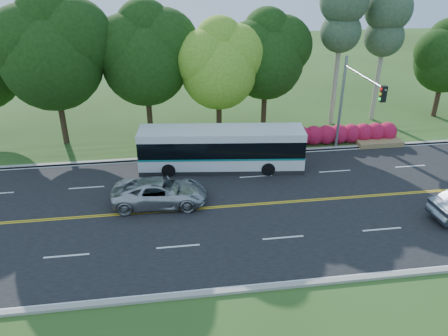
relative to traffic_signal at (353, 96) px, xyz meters
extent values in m
plane|color=#2A4416|center=(-6.49, -5.40, -4.67)|extent=(120.00, 120.00, 0.00)
cube|color=black|center=(-6.49, -5.40, -4.66)|extent=(60.00, 14.00, 0.02)
cube|color=#9C998D|center=(-6.49, 1.75, -4.60)|extent=(60.00, 0.30, 0.15)
cube|color=#9C998D|center=(-6.49, -12.55, -4.60)|extent=(60.00, 0.30, 0.15)
cube|color=#2A4416|center=(-6.49, 3.60, -4.62)|extent=(60.00, 4.00, 0.10)
cube|color=gold|center=(-6.49, -5.48, -4.65)|extent=(57.00, 0.10, 0.00)
cube|color=gold|center=(-6.49, -5.32, -4.65)|extent=(57.00, 0.10, 0.00)
cube|color=silver|center=(-17.99, -8.90, -4.65)|extent=(2.20, 0.12, 0.00)
cube|color=silver|center=(-12.49, -8.90, -4.65)|extent=(2.20, 0.12, 0.00)
cube|color=silver|center=(-6.99, -8.90, -4.65)|extent=(2.20, 0.12, 0.00)
cube|color=silver|center=(-1.49, -8.90, -4.65)|extent=(2.20, 0.12, 0.00)
cube|color=silver|center=(-17.99, -1.90, -4.65)|extent=(2.20, 0.12, 0.00)
cube|color=silver|center=(-12.49, -1.90, -4.65)|extent=(2.20, 0.12, 0.00)
cube|color=silver|center=(-6.99, -1.90, -4.65)|extent=(2.20, 0.12, 0.00)
cube|color=silver|center=(-1.49, -1.90, -4.65)|extent=(2.20, 0.12, 0.00)
cube|color=silver|center=(4.01, -1.90, -4.65)|extent=(2.20, 0.12, 0.00)
cube|color=silver|center=(-6.49, 1.45, -4.65)|extent=(57.00, 0.12, 0.00)
cube|color=silver|center=(-6.49, -12.25, -4.65)|extent=(57.00, 0.12, 0.00)
cylinder|color=black|center=(-20.49, 5.60, -2.69)|extent=(0.44, 0.44, 3.96)
sphere|color=black|center=(-20.49, 5.60, 1.81)|extent=(7.20, 7.20, 7.20)
sphere|color=black|center=(-18.87, 5.90, 3.25)|extent=(5.76, 5.76, 5.76)
sphere|color=black|center=(-21.93, 5.40, 3.07)|extent=(5.40, 5.40, 5.40)
sphere|color=black|center=(-20.39, 6.00, 4.51)|extent=(4.68, 4.68, 4.68)
cylinder|color=black|center=(-13.99, 6.60, -2.87)|extent=(0.44, 0.44, 3.60)
sphere|color=black|center=(-13.99, 6.60, 1.24)|extent=(6.60, 6.60, 6.60)
sphere|color=black|center=(-12.51, 6.90, 2.56)|extent=(5.28, 5.28, 5.28)
sphere|color=black|center=(-15.31, 6.40, 2.39)|extent=(4.95, 4.95, 4.95)
sphere|color=black|center=(-13.89, 7.00, 3.71)|extent=(4.29, 4.29, 4.29)
cylinder|color=black|center=(-8.49, 5.60, -3.05)|extent=(0.44, 0.44, 3.24)
sphere|color=#588B1C|center=(-8.49, 5.60, 0.60)|extent=(5.80, 5.80, 5.80)
sphere|color=#588B1C|center=(-7.19, 5.90, 1.76)|extent=(4.64, 4.64, 4.64)
sphere|color=#588B1C|center=(-9.65, 5.40, 1.61)|extent=(4.35, 4.35, 4.35)
sphere|color=#588B1C|center=(-8.39, 6.00, 2.77)|extent=(3.77, 3.77, 3.77)
cylinder|color=black|center=(-4.49, 7.10, -2.96)|extent=(0.44, 0.44, 3.42)
sphere|color=black|center=(-4.49, 7.10, 0.85)|extent=(6.00, 6.00, 6.00)
sphere|color=black|center=(-3.14, 7.40, 2.05)|extent=(4.80, 4.80, 4.80)
sphere|color=black|center=(-5.69, 6.90, 1.90)|extent=(4.50, 4.50, 4.50)
sphere|color=black|center=(-4.39, 7.50, 3.10)|extent=(3.90, 3.90, 3.90)
cylinder|color=#A79E87|center=(1.51, 7.10, 0.23)|extent=(0.40, 0.40, 9.80)
sphere|color=#31492D|center=(1.51, 7.10, 3.03)|extent=(3.23, 3.23, 3.23)
sphere|color=#31492D|center=(1.51, 7.10, 5.41)|extent=(3.80, 3.80, 3.80)
cylinder|color=#A79E87|center=(5.51, 7.60, -0.12)|extent=(0.40, 0.40, 9.10)
sphere|color=#31492D|center=(5.51, 7.60, 2.48)|extent=(3.23, 3.23, 3.23)
sphere|color=#31492D|center=(5.51, 7.60, 4.69)|extent=(3.80, 3.80, 3.80)
cylinder|color=black|center=(11.51, 7.60, -3.14)|extent=(0.44, 0.44, 3.06)
sphere|color=black|center=(11.51, 7.60, 0.21)|extent=(5.20, 5.20, 5.20)
sphere|color=black|center=(10.47, 7.40, 1.12)|extent=(3.90, 3.90, 3.90)
sphere|color=maroon|center=(-3.49, 2.80, -3.92)|extent=(1.50, 1.50, 1.50)
sphere|color=maroon|center=(-2.49, 2.80, -3.92)|extent=(1.50, 1.50, 1.50)
sphere|color=maroon|center=(-1.49, 2.80, -3.92)|extent=(1.50, 1.50, 1.50)
sphere|color=maroon|center=(-0.49, 2.80, -3.92)|extent=(1.50, 1.50, 1.50)
sphere|color=maroon|center=(0.51, 2.80, -3.92)|extent=(1.50, 1.50, 1.50)
sphere|color=maroon|center=(1.51, 2.80, -3.92)|extent=(1.50, 1.50, 1.50)
sphere|color=maroon|center=(2.51, 2.80, -3.92)|extent=(1.50, 1.50, 1.50)
sphere|color=maroon|center=(3.51, 2.80, -3.92)|extent=(1.50, 1.50, 1.50)
sphere|color=maroon|center=(4.51, 2.80, -3.92)|extent=(1.50, 1.50, 1.50)
cube|color=olive|center=(3.51, 2.00, -4.47)|extent=(3.50, 1.40, 0.40)
cylinder|color=gray|center=(0.01, 1.90, -1.17)|extent=(0.20, 0.20, 7.00)
cylinder|color=gray|center=(0.01, -1.10, 1.63)|extent=(0.14, 6.00, 0.14)
cube|color=black|center=(0.01, -3.90, 1.33)|extent=(0.32, 0.28, 0.95)
sphere|color=red|center=(-0.16, -3.90, 1.63)|extent=(0.18, 0.18, 0.18)
sphere|color=yellow|center=(-0.16, -3.90, 1.33)|extent=(0.18, 0.18, 0.18)
sphere|color=#19D833|center=(-0.16, -3.90, 1.03)|extent=(0.18, 0.18, 0.18)
cube|color=silver|center=(-9.11, -0.38, -3.87)|extent=(11.23, 3.61, 0.91)
cube|color=black|center=(-9.11, -0.38, -2.85)|extent=(11.18, 3.64, 1.14)
cube|color=silver|center=(-9.11, -0.38, -2.02)|extent=(11.23, 3.61, 0.51)
cube|color=#0C6E6B|center=(-9.11, -0.38, -3.47)|extent=(11.19, 3.65, 0.13)
cube|color=black|center=(-14.56, 0.25, -2.76)|extent=(0.31, 2.15, 1.57)
cube|color=#19E54C|center=(-14.55, 0.25, -1.88)|extent=(0.21, 1.40, 0.20)
cube|color=black|center=(-9.11, -0.38, -4.49)|extent=(11.22, 3.51, 0.32)
cylinder|color=black|center=(-12.74, -1.07, -4.19)|extent=(0.94, 0.36, 0.92)
cylinder|color=black|center=(-12.49, 1.12, -4.19)|extent=(0.94, 0.36, 0.92)
cylinder|color=black|center=(-6.17, -1.83, -4.19)|extent=(0.94, 0.36, 0.92)
cylinder|color=black|center=(-5.91, 0.35, -4.19)|extent=(0.94, 0.36, 0.92)
imported|color=#B1B3B5|center=(-13.33, -4.54, -3.88)|extent=(5.69, 2.88, 1.54)
camera|label=1|loc=(-12.69, -27.14, 8.86)|focal=35.00mm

